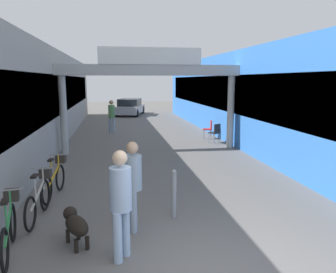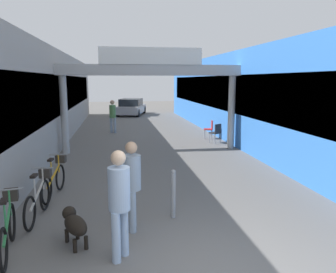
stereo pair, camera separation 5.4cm
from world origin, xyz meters
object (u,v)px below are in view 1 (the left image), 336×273
Objects in this scene: bicycle_orange_third at (55,178)px; cafe_chair_red_farther at (209,128)px; dog_on_leash at (75,224)px; cafe_chair_black_nearer at (215,132)px; bicycle_green_nearest at (9,227)px; pedestrian_carrying_crate at (112,114)px; bicycle_silver_second at (39,197)px; bollard_post_metal at (174,193)px; pedestrian_with_dog at (121,198)px; pedestrian_companion at (133,180)px; parked_car_silver at (130,107)px.

bicycle_orange_third is 9.22m from cafe_chair_red_farther.
dog_on_leash is 0.96× the size of cafe_chair_black_nearer.
cafe_chair_red_farther is (5.98, 7.01, 0.10)m from bicycle_orange_third.
bicycle_green_nearest is 2.69m from bicycle_orange_third.
bicycle_orange_third reaches higher than dog_on_leash.
pedestrian_carrying_crate is 12.44m from bicycle_green_nearest.
bicycle_silver_second is 2.78m from bollard_post_metal.
bollard_post_metal reaches higher than bicycle_silver_second.
cafe_chair_black_nearer is (4.40, 9.07, -0.48)m from pedestrian_with_dog.
pedestrian_carrying_crate is (-0.20, 12.86, -0.00)m from pedestrian_with_dog.
dog_on_leash is 1.55m from bicycle_silver_second.
bicycle_silver_second is (0.19, 1.36, 0.00)m from bicycle_green_nearest.
bicycle_green_nearest is 10.56m from cafe_chair_black_nearer.
bicycle_green_nearest is at bearing 163.62° from pedestrian_with_dog.
pedestrian_companion reaches higher than dog_on_leash.
parked_car_silver is at bearing 81.87° from bicycle_green_nearest.
bicycle_green_nearest is at bearing -122.88° from cafe_chair_red_farther.
pedestrian_carrying_crate is at bearing 150.49° from cafe_chair_red_farther.
pedestrian_carrying_crate is 1.04× the size of bicycle_silver_second.
bicycle_silver_second is 9.37m from cafe_chair_black_nearer.
pedestrian_carrying_crate reaches higher than dog_on_leash.
pedestrian_carrying_crate reaches higher than bicycle_orange_third.
pedestrian_carrying_crate reaches higher than bollard_post_metal.
pedestrian_with_dog is 0.41× the size of parked_car_silver.
bicycle_green_nearest is 0.39× the size of parked_car_silver.
pedestrian_companion reaches higher than bicycle_silver_second.
bollard_post_metal is at bearing -9.47° from bicycle_silver_second.
cafe_chair_black_nearer is (6.03, 7.17, 0.10)m from bicycle_silver_second.
dog_on_leash is 0.51× the size of bicycle_orange_third.
pedestrian_with_dog reaches higher than pedestrian_companion.
pedestrian_with_dog is 10.09m from cafe_chair_black_nearer.
pedestrian_companion is 2.14m from bicycle_silver_second.
pedestrian_companion is at bearing -153.44° from bollard_post_metal.
bicycle_green_nearest is at bearing -97.51° from pedestrian_carrying_crate.
dog_on_leash is 21.43m from parked_car_silver.
bicycle_silver_second and bicycle_orange_third have the same top height.
bicycle_silver_second is 0.39× the size of parked_car_silver.
pedestrian_companion is 0.40× the size of parked_car_silver.
cafe_chair_red_farther is 12.13m from parked_car_silver.
bicycle_orange_third is (-1.79, 2.21, -0.54)m from pedestrian_companion.
parked_car_silver reaches higher than bicycle_orange_third.
cafe_chair_black_nearer is at bearing -92.01° from cafe_chair_red_farther.
pedestrian_carrying_crate is 9.19m from parked_car_silver.
parked_car_silver is (2.01, 21.33, 0.26)m from dog_on_leash.
bollard_post_metal is (2.74, -0.46, 0.08)m from bicycle_silver_second.
pedestrian_carrying_crate reaches higher than cafe_chair_red_farther.
bicycle_silver_second is (-1.43, -10.96, -0.58)m from pedestrian_carrying_crate.
bollard_post_metal reaches higher than dog_on_leash.
bicycle_silver_second is at bearing 130.72° from pedestrian_with_dog.
pedestrian_carrying_crate is (-0.44, 11.85, 0.04)m from pedestrian_companion.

